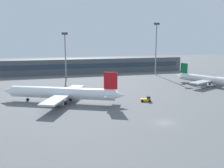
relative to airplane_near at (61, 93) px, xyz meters
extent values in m
plane|color=slate|center=(23.73, 12.77, -3.23)|extent=(400.00, 400.00, 0.00)
cube|color=#4C5156|center=(23.73, 71.13, 1.27)|extent=(118.63, 12.00, 9.00)
cube|color=#263847|center=(23.73, 65.08, 1.72)|extent=(112.70, 0.16, 2.80)
cylinder|color=white|center=(0.25, -0.12, 0.04)|extent=(33.87, 18.63, 3.77)
cone|color=white|center=(-17.42, 8.22, 0.04)|extent=(5.27, 5.00, 3.58)
cone|color=white|center=(17.74, -8.37, 0.04)|extent=(4.53, 3.99, 2.64)
cube|color=red|center=(15.04, -7.09, 4.65)|extent=(4.10, 2.18, 5.45)
cube|color=silver|center=(15.31, -7.22, 0.24)|extent=(6.74, 10.15, 0.24)
cube|color=silver|center=(1.14, -0.54, -0.26)|extent=(16.99, 28.92, 0.50)
cylinder|color=gray|center=(3.68, 4.84, -1.66)|extent=(3.71, 3.15, 1.98)
cylinder|color=gray|center=(-1.39, -5.92, -1.66)|extent=(3.71, 3.15, 1.98)
cylinder|color=black|center=(-11.05, 5.21, -2.74)|extent=(1.07, 0.78, 0.99)
cylinder|color=black|center=(3.14, 1.37, -2.74)|extent=(1.07, 0.78, 0.99)
cylinder|color=black|center=(0.94, -3.29, -2.74)|extent=(1.07, 0.78, 0.99)
cylinder|color=silver|center=(66.74, 11.38, -0.37)|extent=(15.99, 29.82, 3.30)
cone|color=silver|center=(59.70, 26.81, -0.37)|extent=(3.47, 3.96, 2.31)
cube|color=#0C5933|center=(60.79, 24.42, 3.67)|extent=(1.87, 3.61, 4.78)
cube|color=silver|center=(60.68, 24.66, -0.19)|extent=(8.91, 5.82, 0.21)
cube|color=silver|center=(66.38, 12.18, -0.63)|extent=(25.44, 14.62, 0.43)
cylinder|color=gray|center=(61.64, 10.01, -1.85)|extent=(2.74, 3.25, 1.74)
cylinder|color=gray|center=(71.12, 14.34, -1.85)|extent=(2.74, 3.25, 1.74)
cylinder|color=black|center=(63.97, 12.03, -2.80)|extent=(0.68, 0.93, 0.87)
cylinder|color=black|center=(68.08, 13.90, -2.80)|extent=(0.68, 0.93, 0.87)
cube|color=#F2B20C|center=(27.64, -6.24, -2.58)|extent=(3.89, 2.59, 0.60)
cube|color=black|center=(28.49, -6.53, -1.93)|extent=(1.50, 1.68, 0.90)
cylinder|color=black|center=(28.52, -7.36, -2.88)|extent=(0.74, 0.46, 0.70)
cylinder|color=black|center=(29.03, -5.89, -2.88)|extent=(0.74, 0.46, 0.70)
cylinder|color=black|center=(26.25, -6.58, -2.88)|extent=(0.74, 0.46, 0.70)
cylinder|color=black|center=(26.76, -5.11, -2.88)|extent=(0.74, 0.46, 0.70)
cylinder|color=gray|center=(58.45, 51.50, 11.25)|extent=(0.70, 0.70, 28.96)
cube|color=#333338|center=(58.45, 51.50, 26.33)|extent=(3.20, 0.80, 1.20)
cylinder|color=gray|center=(6.28, 55.01, 8.39)|extent=(0.70, 0.70, 23.24)
cube|color=#333338|center=(6.28, 55.01, 20.60)|extent=(3.20, 0.80, 1.20)
camera|label=1|loc=(-4.88, -80.72, 17.53)|focal=39.20mm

